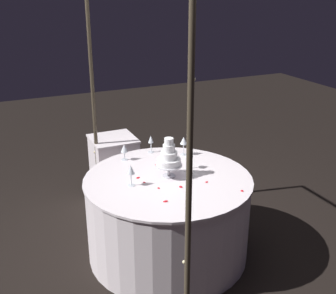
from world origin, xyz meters
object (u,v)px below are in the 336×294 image
(main_table, at_px, (168,216))
(wine_glass_0, at_px, (184,141))
(wine_glass_1, at_px, (151,140))
(side_table, at_px, (114,170))
(decorative_arch, at_px, (127,98))
(tiered_cake, at_px, (169,158))
(wine_glass_4, at_px, (189,155))
(wine_glass_2, at_px, (131,170))
(wine_glass_3, at_px, (124,149))

(main_table, bearing_deg, wine_glass_0, -40.55)
(wine_glass_1, bearing_deg, side_table, 23.08)
(decorative_arch, xyz_separation_m, wine_glass_0, (0.40, -0.67, -0.58))
(main_table, bearing_deg, side_table, 6.69)
(decorative_arch, bearing_deg, tiered_cake, -85.54)
(decorative_arch, xyz_separation_m, side_table, (1.10, -0.20, -1.08))
(wine_glass_4, bearing_deg, wine_glass_2, 100.56)
(decorative_arch, xyz_separation_m, wine_glass_2, (-0.01, -0.01, -0.59))
(side_table, bearing_deg, wine_glass_4, -159.37)
(wine_glass_3, bearing_deg, wine_glass_2, 166.62)
(wine_glass_1, bearing_deg, decorative_arch, 144.42)
(tiered_cake, distance_m, wine_glass_3, 0.54)
(side_table, relative_size, wine_glass_3, 4.84)
(wine_glass_1, bearing_deg, wine_glass_3, 104.15)
(tiered_cake, height_order, wine_glass_0, tiered_cake)
(decorative_arch, relative_size, tiered_cake, 6.55)
(side_table, bearing_deg, tiered_cake, -172.10)
(main_table, relative_size, wine_glass_1, 8.45)
(decorative_arch, bearing_deg, wine_glass_0, -59.22)
(wine_glass_3, bearing_deg, decorative_arch, 165.88)
(main_table, bearing_deg, wine_glass_1, -8.64)
(main_table, bearing_deg, wine_glass_3, 21.46)
(tiered_cake, distance_m, wine_glass_2, 0.35)
(side_table, xyz_separation_m, wine_glass_2, (-1.10, 0.20, 0.49))
(decorative_arch, height_order, wine_glass_1, decorative_arch)
(side_table, xyz_separation_m, wine_glass_0, (-0.70, -0.47, 0.49))
(side_table, height_order, wine_glass_4, wine_glass_4)
(decorative_arch, distance_m, wine_glass_3, 0.81)
(main_table, distance_m, wine_glass_2, 0.59)
(wine_glass_1, bearing_deg, tiered_cake, 172.96)
(wine_glass_1, xyz_separation_m, wine_glass_3, (-0.07, 0.29, -0.01))
(decorative_arch, relative_size, side_table, 3.02)
(wine_glass_3, bearing_deg, wine_glass_1, -75.85)
(decorative_arch, distance_m, main_table, 1.13)
(side_table, relative_size, wine_glass_0, 4.09)
(tiered_cake, xyz_separation_m, wine_glass_3, (0.49, 0.22, -0.06))
(tiered_cake, xyz_separation_m, wine_glass_4, (0.07, -0.23, -0.04))
(side_table, relative_size, wine_glass_2, 4.11)
(wine_glass_2, bearing_deg, wine_glass_3, -13.38)
(wine_glass_4, bearing_deg, wine_glass_1, 17.97)
(decorative_arch, bearing_deg, wine_glass_2, -137.19)
(wine_glass_0, xyz_separation_m, wine_glass_2, (-0.41, 0.67, -0.00))
(side_table, bearing_deg, wine_glass_1, -156.92)
(main_table, distance_m, side_table, 1.10)
(tiered_cake, bearing_deg, wine_glass_0, -40.78)
(wine_glass_1, height_order, wine_glass_2, wine_glass_2)
(wine_glass_0, relative_size, wine_glass_2, 1.01)
(decorative_arch, xyz_separation_m, wine_glass_4, (0.10, -0.58, -0.59))
(wine_glass_1, relative_size, wine_glass_3, 1.09)
(wine_glass_1, distance_m, wine_glass_3, 0.30)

